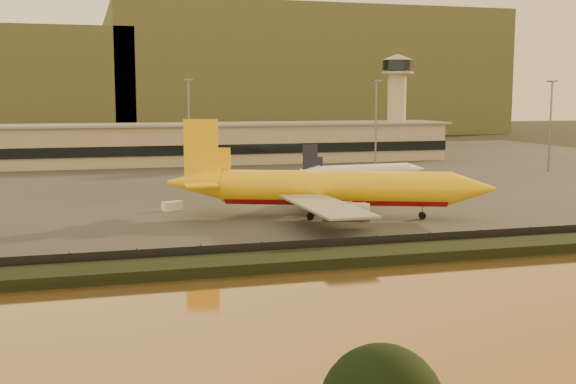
# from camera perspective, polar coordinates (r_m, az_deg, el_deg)

# --- Properties ---
(ground) EXTENTS (900.00, 900.00, 0.00)m
(ground) POSITION_cam_1_polar(r_m,az_deg,el_deg) (110.45, 3.40, -3.53)
(ground) COLOR black
(ground) RESTS_ON ground
(embankment) EXTENTS (320.00, 7.00, 1.40)m
(embankment) POSITION_cam_1_polar(r_m,az_deg,el_deg) (94.77, 6.81, -4.99)
(embankment) COLOR black
(embankment) RESTS_ON ground
(tarmac) EXTENTS (320.00, 220.00, 0.20)m
(tarmac) POSITION_cam_1_polar(r_m,az_deg,el_deg) (201.62, -5.55, 1.51)
(tarmac) COLOR #2D2D2D
(tarmac) RESTS_ON ground
(perimeter_fence) EXTENTS (300.00, 0.05, 2.20)m
(perimeter_fence) POSITION_cam_1_polar(r_m,az_deg,el_deg) (98.26, 5.91, -4.17)
(perimeter_fence) COLOR black
(perimeter_fence) RESTS_ON tarmac
(terminal_building) EXTENTS (202.00, 25.00, 12.60)m
(terminal_building) POSITION_cam_1_polar(r_m,az_deg,el_deg) (229.31, -10.54, 3.69)
(terminal_building) COLOR tan
(terminal_building) RESTS_ON tarmac
(control_tower) EXTENTS (11.20, 11.20, 35.50)m
(control_tower) POSITION_cam_1_polar(r_m,az_deg,el_deg) (256.19, 8.59, 7.57)
(control_tower) COLOR tan
(control_tower) RESTS_ON tarmac
(apron_light_masts) EXTENTS (152.20, 12.20, 25.40)m
(apron_light_masts) POSITION_cam_1_polar(r_m,az_deg,el_deg) (184.52, 0.13, 5.85)
(apron_light_masts) COLOR slate
(apron_light_masts) RESTS_ON tarmac
(distant_hills) EXTENTS (470.00, 160.00, 70.00)m
(distant_hills) POSITION_cam_1_polar(r_m,az_deg,el_deg) (442.65, -14.10, 8.65)
(distant_hills) COLOR brown
(distant_hills) RESTS_ON ground
(dhl_cargo_jet) EXTENTS (55.24, 52.36, 17.10)m
(dhl_cargo_jet) POSITION_cam_1_polar(r_m,az_deg,el_deg) (125.45, 3.27, 0.26)
(dhl_cargo_jet) COLOR yellow
(dhl_cargo_jet) RESTS_ON tarmac
(white_narrowbody_jet) EXTENTS (34.59, 33.60, 9.93)m
(white_narrowbody_jet) POSITION_cam_1_polar(r_m,az_deg,el_deg) (174.39, 5.87, 1.58)
(white_narrowbody_jet) COLOR white
(white_narrowbody_jet) RESTS_ON tarmac
(gse_vehicle_yellow) EXTENTS (4.79, 3.33, 1.97)m
(gse_vehicle_yellow) POSITION_cam_1_polar(r_m,az_deg,el_deg) (145.76, 6.31, -0.38)
(gse_vehicle_yellow) COLOR yellow
(gse_vehicle_yellow) RESTS_ON tarmac
(gse_vehicle_white) EXTENTS (4.05, 2.99, 1.66)m
(gse_vehicle_white) POSITION_cam_1_polar(r_m,az_deg,el_deg) (135.57, -9.14, -1.10)
(gse_vehicle_white) COLOR white
(gse_vehicle_white) RESTS_ON tarmac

